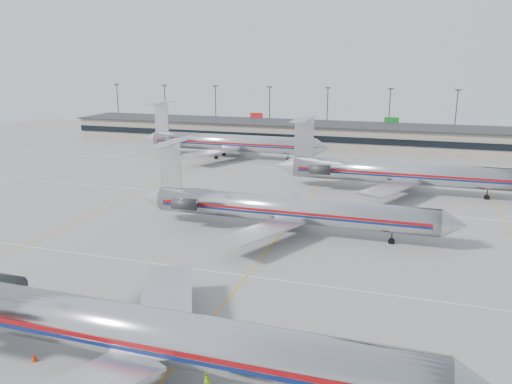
% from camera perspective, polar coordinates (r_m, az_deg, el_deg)
% --- Properties ---
extents(ground, '(260.00, 260.00, 0.00)m').
position_cam_1_polar(ground, '(47.20, -5.10, -14.30)').
color(ground, gray).
rests_on(ground, ground).
extents(apron_markings, '(160.00, 0.15, 0.02)m').
position_cam_1_polar(apron_markings, '(55.54, -1.08, -9.55)').
color(apron_markings, silver).
rests_on(apron_markings, ground).
extents(terminal, '(162.00, 17.00, 6.25)m').
position_cam_1_polar(terminal, '(138.27, 10.77, 6.32)').
color(terminal, gray).
rests_on(terminal, ground).
extents(light_mast_row, '(163.60, 0.40, 15.28)m').
position_cam_1_polar(light_mast_row, '(151.47, 11.54, 9.07)').
color(light_mast_row, '#38383D').
rests_on(light_mast_row, ground).
extents(jet_foreground, '(48.97, 28.84, 12.82)m').
position_cam_1_polar(jet_foreground, '(39.10, -13.94, -15.06)').
color(jet_foreground, silver).
rests_on(jet_foreground, ground).
extents(jet_second_row, '(45.01, 26.50, 11.78)m').
position_cam_1_polar(jet_second_row, '(67.85, 3.17, -1.92)').
color(jet_second_row, silver).
rests_on(jet_second_row, ground).
extents(jet_third_row, '(46.91, 28.86, 12.83)m').
position_cam_1_polar(jet_third_row, '(91.89, 16.04, 2.16)').
color(jet_third_row, silver).
rests_on(jet_third_row, ground).
extents(jet_back_row, '(47.89, 29.46, 13.10)m').
position_cam_1_polar(jet_back_row, '(121.16, -3.20, 5.69)').
color(jet_back_row, silver).
rests_on(jet_back_row, ground).
extents(belt_loader, '(4.47, 2.13, 2.29)m').
position_cam_1_polar(belt_loader, '(39.23, 6.55, -19.93)').
color(belt_loader, gray).
rests_on(belt_loader, ground).
extents(cone_left, '(0.48, 0.48, 0.65)m').
position_cam_1_polar(cone_left, '(44.80, -24.02, -16.88)').
color(cone_left, red).
rests_on(cone_left, ground).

